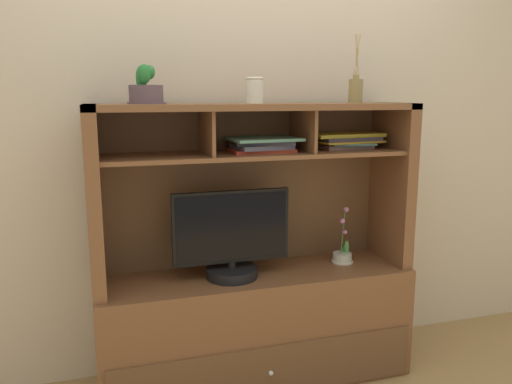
{
  "coord_description": "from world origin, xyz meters",
  "views": [
    {
      "loc": [
        -0.7,
        -2.28,
        1.44
      ],
      "look_at": [
        0.0,
        0.0,
        0.98
      ],
      "focal_mm": 35.18,
      "sensor_mm": 36.0,
      "label": 1
    }
  ],
  "objects_px": {
    "media_console": "(256,297)",
    "tv_monitor": "(232,241)",
    "diffuser_bottle": "(356,90)",
    "magazine_stack_left": "(345,140)",
    "ceramic_vase": "(255,90)",
    "potted_succulent": "(146,90)",
    "magazine_stack_centre": "(262,144)",
    "potted_orchid": "(343,254)"
  },
  "relations": [
    {
      "from": "media_console",
      "to": "diffuser_bottle",
      "type": "relative_size",
      "value": 4.76
    },
    {
      "from": "media_console",
      "to": "diffuser_bottle",
      "type": "bearing_deg",
      "value": -3.6
    },
    {
      "from": "tv_monitor",
      "to": "magazine_stack_centre",
      "type": "relative_size",
      "value": 1.65
    },
    {
      "from": "tv_monitor",
      "to": "potted_succulent",
      "type": "height_order",
      "value": "potted_succulent"
    },
    {
      "from": "magazine_stack_left",
      "to": "potted_succulent",
      "type": "distance_m",
      "value": 1.03
    },
    {
      "from": "magazine_stack_centre",
      "to": "potted_succulent",
      "type": "distance_m",
      "value": 0.59
    },
    {
      "from": "media_console",
      "to": "ceramic_vase",
      "type": "bearing_deg",
      "value": 90.0
    },
    {
      "from": "diffuser_bottle",
      "to": "ceramic_vase",
      "type": "height_order",
      "value": "diffuser_bottle"
    },
    {
      "from": "media_console",
      "to": "magazine_stack_left",
      "type": "distance_m",
      "value": 0.92
    },
    {
      "from": "tv_monitor",
      "to": "potted_orchid",
      "type": "height_order",
      "value": "tv_monitor"
    },
    {
      "from": "media_console",
      "to": "potted_succulent",
      "type": "bearing_deg",
      "value": -179.01
    },
    {
      "from": "tv_monitor",
      "to": "ceramic_vase",
      "type": "relative_size",
      "value": 4.66
    },
    {
      "from": "tv_monitor",
      "to": "ceramic_vase",
      "type": "xyz_separation_m",
      "value": [
        0.13,
        0.05,
        0.71
      ]
    },
    {
      "from": "potted_orchid",
      "to": "potted_succulent",
      "type": "height_order",
      "value": "potted_succulent"
    },
    {
      "from": "tv_monitor",
      "to": "potted_succulent",
      "type": "bearing_deg",
      "value": 175.16
    },
    {
      "from": "ceramic_vase",
      "to": "tv_monitor",
      "type": "bearing_deg",
      "value": -158.11
    },
    {
      "from": "potted_succulent",
      "to": "ceramic_vase",
      "type": "distance_m",
      "value": 0.51
    },
    {
      "from": "diffuser_bottle",
      "to": "magazine_stack_left",
      "type": "bearing_deg",
      "value": 96.57
    },
    {
      "from": "media_console",
      "to": "magazine_stack_centre",
      "type": "relative_size",
      "value": 4.52
    },
    {
      "from": "media_console",
      "to": "magazine_stack_centre",
      "type": "xyz_separation_m",
      "value": [
        0.03,
        -0.01,
        0.77
      ]
    },
    {
      "from": "media_console",
      "to": "tv_monitor",
      "type": "relative_size",
      "value": 2.74
    },
    {
      "from": "tv_monitor",
      "to": "magazine_stack_left",
      "type": "bearing_deg",
      "value": 7.93
    },
    {
      "from": "potted_orchid",
      "to": "diffuser_bottle",
      "type": "xyz_separation_m",
      "value": [
        0.02,
        -0.04,
        0.85
      ]
    },
    {
      "from": "magazine_stack_left",
      "to": "potted_orchid",
      "type": "bearing_deg",
      "value": -106.78
    },
    {
      "from": "diffuser_bottle",
      "to": "magazine_stack_centre",
      "type": "bearing_deg",
      "value": 177.13
    },
    {
      "from": "potted_orchid",
      "to": "diffuser_bottle",
      "type": "distance_m",
      "value": 0.85
    },
    {
      "from": "tv_monitor",
      "to": "magazine_stack_centre",
      "type": "height_order",
      "value": "magazine_stack_centre"
    },
    {
      "from": "tv_monitor",
      "to": "ceramic_vase",
      "type": "height_order",
      "value": "ceramic_vase"
    },
    {
      "from": "potted_orchid",
      "to": "magazine_stack_centre",
      "type": "height_order",
      "value": "magazine_stack_centre"
    },
    {
      "from": "magazine_stack_left",
      "to": "potted_succulent",
      "type": "bearing_deg",
      "value": -176.8
    },
    {
      "from": "potted_succulent",
      "to": "media_console",
      "type": "bearing_deg",
      "value": 0.99
    },
    {
      "from": "media_console",
      "to": "potted_succulent",
      "type": "xyz_separation_m",
      "value": [
        -0.51,
        -0.01,
        1.03
      ]
    },
    {
      "from": "potted_orchid",
      "to": "ceramic_vase",
      "type": "xyz_separation_m",
      "value": [
        -0.48,
        0.01,
        0.85
      ]
    },
    {
      "from": "potted_orchid",
      "to": "magazine_stack_centre",
      "type": "xyz_separation_m",
      "value": [
        -0.45,
        -0.01,
        0.6
      ]
    },
    {
      "from": "potted_succulent",
      "to": "magazine_stack_centre",
      "type": "bearing_deg",
      "value": 0.08
    },
    {
      "from": "ceramic_vase",
      "to": "magazine_stack_left",
      "type": "bearing_deg",
      "value": 3.95
    },
    {
      "from": "tv_monitor",
      "to": "magazine_stack_centre",
      "type": "distance_m",
      "value": 0.49
    },
    {
      "from": "potted_succulent",
      "to": "ceramic_vase",
      "type": "bearing_deg",
      "value": 2.46
    },
    {
      "from": "magazine_stack_centre",
      "to": "potted_succulent",
      "type": "xyz_separation_m",
      "value": [
        -0.54,
        -0.0,
        0.25
      ]
    },
    {
      "from": "potted_orchid",
      "to": "magazine_stack_centre",
      "type": "distance_m",
      "value": 0.75
    },
    {
      "from": "magazine_stack_centre",
      "to": "diffuser_bottle",
      "type": "xyz_separation_m",
      "value": [
        0.47,
        -0.02,
        0.26
      ]
    },
    {
      "from": "media_console",
      "to": "tv_monitor",
      "type": "bearing_deg",
      "value": -163.09
    }
  ]
}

